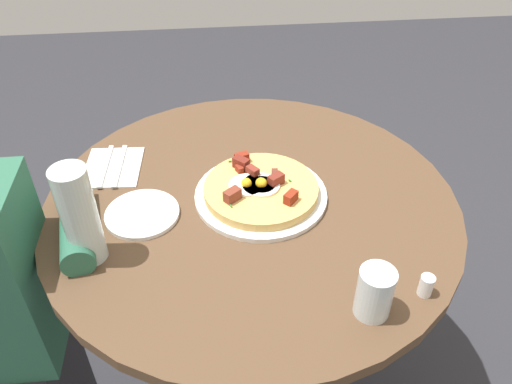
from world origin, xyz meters
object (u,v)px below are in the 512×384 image
Objects in this scene: dining_table at (252,253)px; breakfast_pizza at (260,188)px; fork at (106,166)px; pizza_plate at (261,195)px; water_bottle at (80,216)px; knife at (120,166)px; bread_plate at (142,214)px; water_glass at (375,293)px; salt_shaker at (426,286)px.

dining_table is 0.21m from breakfast_pizza.
breakfast_pizza is 0.41m from fork.
pizza_plate is at bearing 144.17° from breakfast_pizza.
breakfast_pizza is at bearing -157.31° from water_bottle.
water_bottle reaches higher than pizza_plate.
pizza_plate is 1.74× the size of knife.
breakfast_pizza is (0.00, -0.00, 0.02)m from pizza_plate.
pizza_plate is at bearing -160.27° from dining_table.
bread_plate is at bearing 6.66° from dining_table.
water_glass is 0.12m from salt_shaker.
salt_shaker is (-0.28, 0.33, -0.00)m from breakfast_pizza.
bread_plate is (0.25, 0.03, 0.19)m from dining_table.
water_glass is (-0.51, 0.51, 0.05)m from knife.
dining_table is 0.48m from water_bottle.
water_glass is (-0.17, 0.36, 0.03)m from breakfast_pizza.
salt_shaker is (-0.31, 0.32, 0.20)m from dining_table.
bread_plate reaches higher than dining_table.
dining_table is 0.41m from knife.
bread_plate is at bearing -130.27° from water_bottle.
water_glass reaches higher than knife.
knife is (0.07, -0.19, 0.00)m from bread_plate.
fork is 0.80× the size of water_bottle.
water_glass is at bearing 115.47° from pizza_plate.
water_glass is (-0.17, 0.35, 0.05)m from pizza_plate.
water_glass is (-0.19, 0.35, 0.23)m from dining_table.
bread_plate is 0.94× the size of fork.
knife is 0.33m from water_bottle.
pizza_plate is (-0.02, -0.01, 0.19)m from dining_table.
fork is at bearing -42.83° from water_glass.
pizza_plate is at bearing -64.53° from water_glass.
pizza_plate is 1.16× the size of breakfast_pizza.
dining_table is at bearing -60.84° from water_glass.
salt_shaker is at bearing 131.18° from pizza_plate.
salt_shaker is at bearing 152.96° from bread_plate.
fork is 3.96× the size of salt_shaker.
water_bottle is at bearing 4.38° from fork.
fork is at bearing -22.15° from breakfast_pizza.
knife is 0.80× the size of water_bottle.
fork is 0.33m from water_bottle.
knife is at bearing -24.00° from pizza_plate.
pizza_plate is at bearing 70.99° from fork.
water_bottle reaches higher than breakfast_pizza.
dining_table is 0.48m from salt_shaker.
water_glass reaches higher than fork.
fork is 1.71× the size of water_glass.
dining_table is 5.43× the size of knife.
water_glass is 0.58m from water_bottle.
bread_plate is at bearing 8.17° from breakfast_pizza.
bread_plate is 0.55m from water_glass.
breakfast_pizza is 2.57× the size of water_glass.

